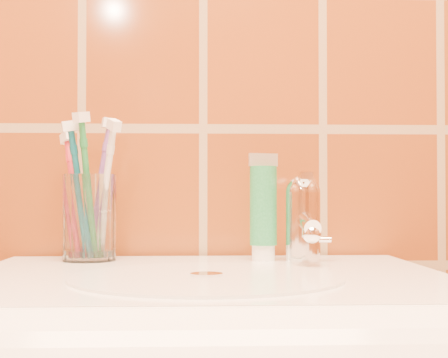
{
  "coord_description": "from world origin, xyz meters",
  "views": [
    {
      "loc": [
        -0.01,
        0.16,
        0.94
      ],
      "look_at": [
        0.03,
        1.08,
        0.96
      ],
      "focal_mm": 55.0,
      "sensor_mm": 36.0,
      "label": 1
    }
  ],
  "objects": [
    {
      "name": "toothbrush_1",
      "position": [
        -0.14,
        1.1,
        0.95
      ],
      "size": [
        0.12,
        0.14,
        0.21
      ],
      "primitive_type": null,
      "rotation": [
        0.31,
        0.0,
        0.56
      ],
      "color": "silver",
      "rests_on": "glass_tumbler"
    },
    {
      "name": "toothbrush_3",
      "position": [
        -0.17,
        1.1,
        0.95
      ],
      "size": [
        0.07,
        0.07,
        0.2
      ],
      "primitive_type": null,
      "rotation": [
        0.15,
        0.0,
        -1.28
      ],
      "color": "#0C566C",
      "rests_on": "glass_tumbler"
    },
    {
      "name": "toothbrush_4",
      "position": [
        -0.18,
        1.13,
        0.94
      ],
      "size": [
        0.11,
        0.13,
        0.2
      ],
      "primitive_type": null,
      "rotation": [
        0.3,
        0.0,
        -2.53
      ],
      "color": "#B72737",
      "rests_on": "glass_tumbler"
    },
    {
      "name": "toothbrush_0",
      "position": [
        -0.15,
        1.13,
        0.95
      ],
      "size": [
        0.08,
        0.07,
        0.21
      ],
      "primitive_type": null,
      "rotation": [
        0.16,
        0.0,
        1.89
      ],
      "color": "#71428D",
      "rests_on": "glass_tumbler"
    },
    {
      "name": "toothbrush_2",
      "position": [
        -0.16,
        1.1,
        0.95
      ],
      "size": [
        0.07,
        0.08,
        0.21
      ],
      "primitive_type": null,
      "rotation": [
        0.14,
        0.0,
        -0.59
      ],
      "color": "#1E7238",
      "rests_on": "glass_tumbler"
    },
    {
      "name": "toothpaste_tube",
      "position": [
        0.08,
        1.11,
        0.92
      ],
      "size": [
        0.04,
        0.04,
        0.15
      ],
      "rotation": [
        0.0,
        0.0,
        0.28
      ],
      "color": "white",
      "rests_on": "pedestal_sink"
    },
    {
      "name": "faucet",
      "position": [
        0.14,
        1.09,
        0.91
      ],
      "size": [
        0.05,
        0.11,
        0.12
      ],
      "color": "white",
      "rests_on": "pedestal_sink"
    },
    {
      "name": "glass_tumbler",
      "position": [
        -0.16,
        1.12,
        0.91
      ],
      "size": [
        0.09,
        0.09,
        0.12
      ],
      "primitive_type": "cylinder",
      "rotation": [
        0.0,
        0.0,
        0.27
      ],
      "color": "white",
      "rests_on": "pedestal_sink"
    }
  ]
}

